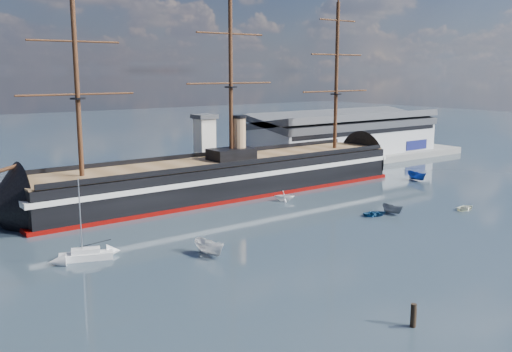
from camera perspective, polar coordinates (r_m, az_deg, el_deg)
ground at (r=112.02m, az=2.51°, el=-3.61°), size 600.00×600.00×0.00m
quay at (r=146.21m, az=-3.36°, el=-0.28°), size 180.00×18.00×2.00m
warehouse at (r=178.45m, az=8.90°, el=4.15°), size 63.00×21.00×11.60m
quay_tower at (r=138.48m, az=-5.14°, el=3.18°), size 5.00×5.00×15.00m
warship at (r=125.96m, az=-3.87°, el=-0.17°), size 112.97×17.28×53.94m
sailboat at (r=87.75m, az=-16.65°, el=-7.54°), size 7.90×4.70×12.15m
motorboat_a at (r=86.48m, az=-4.66°, el=-7.92°), size 7.53×3.39×2.92m
motorboat_b at (r=111.31m, az=11.83°, el=-3.92°), size 2.04×3.12×1.35m
motorboat_c at (r=113.72m, az=13.47°, el=-3.68°), size 5.61×2.07×2.24m
motorboat_d at (r=121.33m, az=2.85°, el=-2.51°), size 6.63×7.12×2.50m
motorboat_e at (r=121.02m, az=20.24°, el=-3.19°), size 1.16×2.76×1.28m
motorboat_f at (r=149.39m, az=15.77°, el=-0.43°), size 7.42×3.66×2.84m
piling_near_left at (r=65.91m, az=15.40°, el=-14.34°), size 0.64×0.64×3.33m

